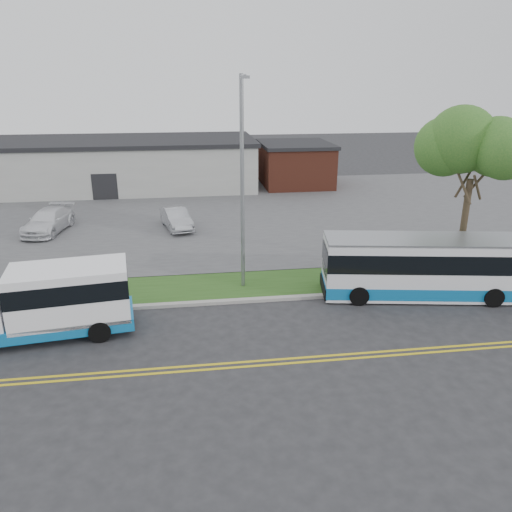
{
  "coord_description": "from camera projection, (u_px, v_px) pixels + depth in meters",
  "views": [
    {
      "loc": [
        0.56,
        -18.99,
        9.42
      ],
      "look_at": [
        3.6,
        2.64,
        1.6
      ],
      "focal_mm": 35.0,
      "sensor_mm": 36.0,
      "label": 1
    }
  ],
  "objects": [
    {
      "name": "lane_line_north",
      "position": [
        179.0,
        367.0,
        17.22
      ],
      "size": [
        70.0,
        0.12,
        0.01
      ],
      "primitive_type": "cube",
      "color": "gold",
      "rests_on": "ground"
    },
    {
      "name": "ground",
      "position": [
        180.0,
        317.0,
        20.81
      ],
      "size": [
        140.0,
        140.0,
        0.0
      ],
      "primitive_type": "plane",
      "color": "#28282B",
      "rests_on": "ground"
    },
    {
      "name": "curb",
      "position": [
        180.0,
        304.0,
        21.81
      ],
      "size": [
        80.0,
        0.3,
        0.15
      ],
      "primitive_type": "cube",
      "color": "#9E9B93",
      "rests_on": "ground"
    },
    {
      "name": "parked_car_a",
      "position": [
        176.0,
        218.0,
        32.54
      ],
      "size": [
        2.33,
        4.26,
        1.33
      ],
      "primitive_type": "imported",
      "rotation": [
        0.0,
        0.0,
        0.24
      ],
      "color": "#A7A9AE",
      "rests_on": "parking_lot"
    },
    {
      "name": "shuttle_bus",
      "position": [
        51.0,
        300.0,
        18.96
      ],
      "size": [
        7.3,
        3.15,
        2.71
      ],
      "rotation": [
        0.0,
        0.0,
        0.13
      ],
      "color": "#0F66A4",
      "rests_on": "ground"
    },
    {
      "name": "parked_car_b",
      "position": [
        48.0,
        221.0,
        31.84
      ],
      "size": [
        2.86,
        5.18,
        1.42
      ],
      "primitive_type": "imported",
      "rotation": [
        0.0,
        0.0,
        -0.19
      ],
      "color": "silver",
      "rests_on": "parking_lot"
    },
    {
      "name": "streetlight_near",
      "position": [
        242.0,
        179.0,
        21.98
      ],
      "size": [
        0.35,
        1.53,
        9.5
      ],
      "color": "gray",
      "rests_on": "verge"
    },
    {
      "name": "grocery_bag_left",
      "position": [
        21.0,
        304.0,
        21.38
      ],
      "size": [
        0.32,
        0.32,
        0.32
      ],
      "primitive_type": "sphere",
      "color": "white",
      "rests_on": "verge"
    },
    {
      "name": "pedestrian",
      "position": [
        27.0,
        285.0,
        21.39
      ],
      "size": [
        0.83,
        0.75,
        1.9
      ],
      "primitive_type": "imported",
      "rotation": [
        0.0,
        0.0,
        3.7
      ],
      "color": "black",
      "rests_on": "verge"
    },
    {
      "name": "tree_east",
      "position": [
        475.0,
        151.0,
        23.35
      ],
      "size": [
        5.2,
        5.2,
        8.33
      ],
      "color": "#32281B",
      "rests_on": "verge"
    },
    {
      "name": "brick_wing",
      "position": [
        295.0,
        164.0,
        45.77
      ],
      "size": [
        6.3,
        7.3,
        3.9
      ],
      "color": "brown",
      "rests_on": "ground"
    },
    {
      "name": "commercial_building",
      "position": [
        112.0,
        164.0,
        44.46
      ],
      "size": [
        25.4,
        10.4,
        4.35
      ],
      "color": "#9E9E99",
      "rests_on": "ground"
    },
    {
      "name": "lane_line_south",
      "position": [
        179.0,
        372.0,
        16.94
      ],
      "size": [
        70.0,
        0.12,
        0.01
      ],
      "primitive_type": "cube",
      "color": "gold",
      "rests_on": "ground"
    },
    {
      "name": "parking_lot",
      "position": [
        180.0,
        213.0,
        36.64
      ],
      "size": [
        80.0,
        25.0,
        0.1
      ],
      "primitive_type": "cube",
      "color": "#4C4C4F",
      "rests_on": "ground"
    },
    {
      "name": "grocery_bag_right",
      "position": [
        39.0,
        299.0,
        21.92
      ],
      "size": [
        0.32,
        0.32,
        0.32
      ],
      "primitive_type": "sphere",
      "color": "white",
      "rests_on": "verge"
    },
    {
      "name": "transit_bus",
      "position": [
        434.0,
        267.0,
        22.4
      ],
      "size": [
        10.19,
        3.89,
        2.76
      ],
      "rotation": [
        0.0,
        0.0,
        -0.17
      ],
      "color": "white",
      "rests_on": "ground"
    },
    {
      "name": "verge",
      "position": [
        180.0,
        289.0,
        23.5
      ],
      "size": [
        80.0,
        3.3,
        0.1
      ],
      "primitive_type": "cube",
      "color": "#2A4D19",
      "rests_on": "ground"
    }
  ]
}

